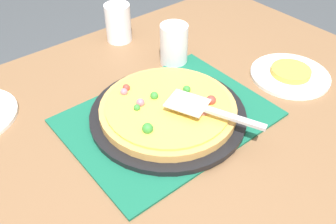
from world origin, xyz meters
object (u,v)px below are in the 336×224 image
object	(u,v)px
pizza_pan	(168,114)
plate_far_right	(290,75)
cup_far	(118,23)
pizza	(168,108)
cup_near	(174,44)
served_slice_right	(291,71)
pizza_server	(207,109)

from	to	relation	value
pizza_pan	plate_far_right	world-z (taller)	pizza_pan
cup_far	plate_far_right	bearing A→B (deg)	118.04
pizza_pan	pizza	xyz separation A→B (m)	(0.00, -0.00, 0.02)
cup_near	cup_far	distance (m)	0.22
plate_far_right	cup_far	xyz separation A→B (m)	(0.26, -0.48, 0.06)
pizza_pan	served_slice_right	world-z (taller)	served_slice_right
plate_far_right	pizza_server	size ratio (longest dim) A/B	0.96
pizza	cup_near	xyz separation A→B (m)	(-0.17, -0.19, 0.03)
pizza	cup_far	xyz separation A→B (m)	(-0.12, -0.40, 0.03)
pizza	pizza_server	bearing A→B (deg)	113.56
cup_near	pizza_server	bearing A→B (deg)	63.94
pizza	cup_far	bearing A→B (deg)	-107.18
cup_far	cup_near	bearing A→B (deg)	103.12
pizza_pan	pizza_server	bearing A→B (deg)	113.38
pizza	pizza_pan	bearing A→B (deg)	161.71
served_slice_right	cup_far	world-z (taller)	cup_far
pizza_pan	cup_near	size ratio (longest dim) A/B	3.17
pizza_pan	pizza_server	size ratio (longest dim) A/B	1.67
pizza_pan	cup_near	world-z (taller)	cup_near
pizza_pan	pizza_server	distance (m)	0.11
cup_near	cup_far	world-z (taller)	same
pizza	pizza_server	world-z (taller)	pizza_server
plate_far_right	served_slice_right	world-z (taller)	served_slice_right
plate_far_right	served_slice_right	bearing A→B (deg)	0.00
plate_far_right	cup_near	world-z (taller)	cup_near
plate_far_right	pizza_server	xyz separation A→B (m)	(0.34, 0.01, 0.06)
served_slice_right	pizza_server	distance (m)	0.34
served_slice_right	pizza_server	xyz separation A→B (m)	(0.34, 0.01, 0.05)
served_slice_right	pizza_server	size ratio (longest dim) A/B	0.48
pizza	cup_near	bearing A→B (deg)	-133.14
pizza	served_slice_right	world-z (taller)	pizza
pizza_pan	cup_far	world-z (taller)	cup_far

